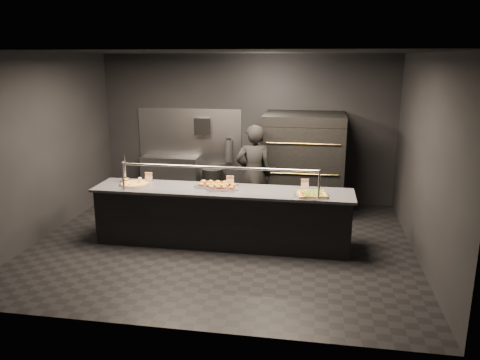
{
  "coord_description": "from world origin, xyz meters",
  "views": [
    {
      "loc": [
        1.45,
        -6.92,
        2.93
      ],
      "look_at": [
        0.26,
        0.2,
        1.03
      ],
      "focal_mm": 35.0,
      "sensor_mm": 36.0,
      "label": 1
    }
  ],
  "objects_px": {
    "worker": "(253,174)",
    "slider_tray_b": "(222,187)",
    "round_pizza": "(135,184)",
    "trash_bin": "(213,185)",
    "towel_dispenser": "(202,126)",
    "slider_tray_a": "(213,185)",
    "pizza_oven": "(303,163)",
    "prep_shelf": "(170,178)",
    "service_counter": "(222,217)",
    "beer_tap": "(125,173)",
    "fire_extinguisher": "(229,151)",
    "square_pizza": "(312,194)"
  },
  "relations": [
    {
      "from": "round_pizza",
      "to": "worker",
      "type": "xyz_separation_m",
      "value": [
        1.79,
        1.13,
        -0.04
      ]
    },
    {
      "from": "prep_shelf",
      "to": "worker",
      "type": "height_order",
      "value": "worker"
    },
    {
      "from": "service_counter",
      "to": "pizza_oven",
      "type": "height_order",
      "value": "pizza_oven"
    },
    {
      "from": "round_pizza",
      "to": "slider_tray_a",
      "type": "height_order",
      "value": "slider_tray_a"
    },
    {
      "from": "service_counter",
      "to": "towel_dispenser",
      "type": "bearing_deg",
      "value": 110.63
    },
    {
      "from": "towel_dispenser",
      "to": "slider_tray_a",
      "type": "distance_m",
      "value": 2.45
    },
    {
      "from": "pizza_oven",
      "to": "beer_tap",
      "type": "bearing_deg",
      "value": -149.5
    },
    {
      "from": "fire_extinguisher",
      "to": "slider_tray_a",
      "type": "bearing_deg",
      "value": -85.48
    },
    {
      "from": "beer_tap",
      "to": "round_pizza",
      "type": "relative_size",
      "value": 0.98
    },
    {
      "from": "slider_tray_b",
      "to": "trash_bin",
      "type": "relative_size",
      "value": 0.78
    },
    {
      "from": "pizza_oven",
      "to": "towel_dispenser",
      "type": "relative_size",
      "value": 5.46
    },
    {
      "from": "round_pizza",
      "to": "fire_extinguisher",
      "type": "bearing_deg",
      "value": 65.23
    },
    {
      "from": "prep_shelf",
      "to": "round_pizza",
      "type": "bearing_deg",
      "value": -86.28
    },
    {
      "from": "pizza_oven",
      "to": "prep_shelf",
      "type": "distance_m",
      "value": 2.88
    },
    {
      "from": "beer_tap",
      "to": "pizza_oven",
      "type": "bearing_deg",
      "value": 30.5
    },
    {
      "from": "slider_tray_a",
      "to": "trash_bin",
      "type": "bearing_deg",
      "value": 103.16
    },
    {
      "from": "beer_tap",
      "to": "trash_bin",
      "type": "height_order",
      "value": "beer_tap"
    },
    {
      "from": "slider_tray_a",
      "to": "service_counter",
      "type": "bearing_deg",
      "value": -37.62
    },
    {
      "from": "prep_shelf",
      "to": "slider_tray_b",
      "type": "bearing_deg",
      "value": -55.07
    },
    {
      "from": "fire_extinguisher",
      "to": "worker",
      "type": "bearing_deg",
      "value": -61.08
    },
    {
      "from": "pizza_oven",
      "to": "slider_tray_b",
      "type": "xyz_separation_m",
      "value": [
        -1.2,
        -1.87,
        -0.02
      ]
    },
    {
      "from": "round_pizza",
      "to": "slider_tray_b",
      "type": "relative_size",
      "value": 0.92
    },
    {
      "from": "square_pizza",
      "to": "pizza_oven",
      "type": "bearing_deg",
      "value": 95.66
    },
    {
      "from": "service_counter",
      "to": "towel_dispenser",
      "type": "relative_size",
      "value": 11.71
    },
    {
      "from": "prep_shelf",
      "to": "worker",
      "type": "distance_m",
      "value": 2.31
    },
    {
      "from": "pizza_oven",
      "to": "prep_shelf",
      "type": "height_order",
      "value": "pizza_oven"
    },
    {
      "from": "trash_bin",
      "to": "towel_dispenser",
      "type": "bearing_deg",
      "value": 144.8
    },
    {
      "from": "square_pizza",
      "to": "round_pizza",
      "type": "bearing_deg",
      "value": 177.34
    },
    {
      "from": "towel_dispenser",
      "to": "square_pizza",
      "type": "distance_m",
      "value": 3.46
    },
    {
      "from": "pizza_oven",
      "to": "worker",
      "type": "height_order",
      "value": "pizza_oven"
    },
    {
      "from": "square_pizza",
      "to": "worker",
      "type": "distance_m",
      "value": 1.65
    },
    {
      "from": "towel_dispenser",
      "to": "slider_tray_b",
      "type": "distance_m",
      "value": 2.6
    },
    {
      "from": "service_counter",
      "to": "prep_shelf",
      "type": "distance_m",
      "value": 2.82
    },
    {
      "from": "worker",
      "to": "slider_tray_b",
      "type": "bearing_deg",
      "value": 57.92
    },
    {
      "from": "round_pizza",
      "to": "worker",
      "type": "height_order",
      "value": "worker"
    },
    {
      "from": "towel_dispenser",
      "to": "fire_extinguisher",
      "type": "height_order",
      "value": "towel_dispenser"
    },
    {
      "from": "service_counter",
      "to": "towel_dispenser",
      "type": "xyz_separation_m",
      "value": [
        -0.9,
        2.39,
        1.09
      ]
    },
    {
      "from": "fire_extinguisher",
      "to": "beer_tap",
      "type": "xyz_separation_m",
      "value": [
        -1.34,
        -2.2,
        0.0
      ]
    },
    {
      "from": "beer_tap",
      "to": "slider_tray_b",
      "type": "height_order",
      "value": "beer_tap"
    },
    {
      "from": "fire_extinguisher",
      "to": "trash_bin",
      "type": "xyz_separation_m",
      "value": [
        -0.31,
        -0.18,
        -0.71
      ]
    },
    {
      "from": "service_counter",
      "to": "beer_tap",
      "type": "height_order",
      "value": "beer_tap"
    },
    {
      "from": "service_counter",
      "to": "fire_extinguisher",
      "type": "height_order",
      "value": "service_counter"
    },
    {
      "from": "slider_tray_b",
      "to": "round_pizza",
      "type": "bearing_deg",
      "value": -179.47
    },
    {
      "from": "service_counter",
      "to": "trash_bin",
      "type": "relative_size",
      "value": 5.83
    },
    {
      "from": "worker",
      "to": "prep_shelf",
      "type": "bearing_deg",
      "value": -46.14
    },
    {
      "from": "pizza_oven",
      "to": "trash_bin",
      "type": "bearing_deg",
      "value": 170.22
    },
    {
      "from": "service_counter",
      "to": "slider_tray_a",
      "type": "distance_m",
      "value": 0.53
    },
    {
      "from": "pizza_oven",
      "to": "round_pizza",
      "type": "bearing_deg",
      "value": -144.59
    },
    {
      "from": "beer_tap",
      "to": "worker",
      "type": "xyz_separation_m",
      "value": [
        2.03,
        0.95,
        -0.17
      ]
    },
    {
      "from": "beer_tap",
      "to": "round_pizza",
      "type": "height_order",
      "value": "beer_tap"
    }
  ]
}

